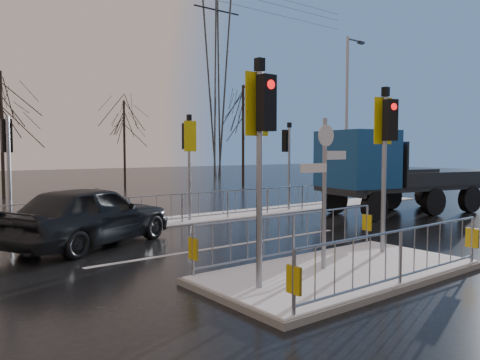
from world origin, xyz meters
TOP-DOWN VIEW (x-y plane):
  - ground at (0.00, 0.00)m, footprint 120.00×120.00m
  - snow_verge at (0.00, 8.60)m, footprint 30.00×2.00m
  - lane_markings at (0.00, -0.33)m, footprint 8.00×11.38m
  - traffic_island at (-0.01, 0.01)m, footprint 6.00×3.04m
  - far_kerb_fixtures at (0.29, 8.09)m, footprint 18.00×0.65m
  - car_far_lane at (-2.96, 6.12)m, footprint 5.28×3.81m
  - flatbed_truck at (8.21, 5.09)m, footprint 7.56×3.93m
  - tree_far_a at (-2.00, 22.00)m, footprint 3.75×3.75m
  - tree_far_b at (6.00, 24.00)m, footprint 3.25×3.25m
  - tree_far_c at (14.00, 21.00)m, footprint 4.00×4.00m
  - street_lamp_right at (10.57, 8.50)m, footprint 1.25×0.18m
  - pylon_wires at (16.88, 30.00)m, footprint 70.00×2.38m

SIDE VIEW (x-z plane):
  - ground at x=0.00m, z-range 0.00..0.00m
  - lane_markings at x=0.00m, z-range 0.00..0.01m
  - snow_verge at x=0.00m, z-range 0.00..0.04m
  - traffic_island at x=-0.01m, z-range -1.68..2.47m
  - car_far_lane at x=-2.96m, z-range 0.00..1.67m
  - far_kerb_fixtures at x=0.29m, z-range -0.90..2.93m
  - flatbed_truck at x=8.21m, z-range 0.11..3.44m
  - tree_far_b at x=6.00m, z-range 1.11..7.25m
  - street_lamp_right at x=10.57m, z-range 0.39..8.39m
  - tree_far_a at x=-2.00m, z-range 1.28..8.36m
  - tree_far_c at x=14.00m, z-range 1.37..8.92m
  - pylon_wires at x=16.88m, z-range 1.05..21.02m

